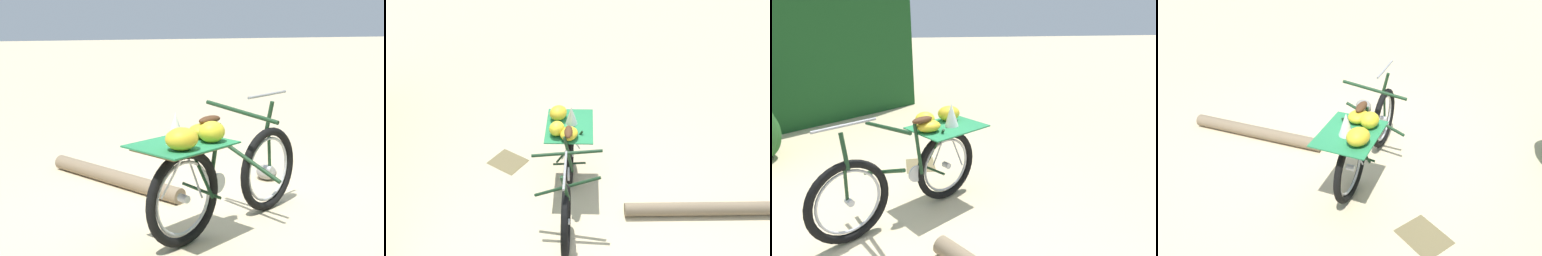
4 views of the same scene
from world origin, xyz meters
TOP-DOWN VIEW (x-y plane):
  - ground_plane at (0.00, 0.00)m, footprint 60.00×60.00m
  - bicycle at (-0.29, 0.37)m, footprint 1.20×1.66m
  - leaf_litter_patch at (-1.33, 0.48)m, footprint 0.44×0.36m

SIDE VIEW (x-z plane):
  - ground_plane at x=0.00m, z-range 0.00..0.00m
  - leaf_litter_patch at x=-1.33m, z-range 0.00..0.01m
  - bicycle at x=-0.29m, z-range -0.02..1.01m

